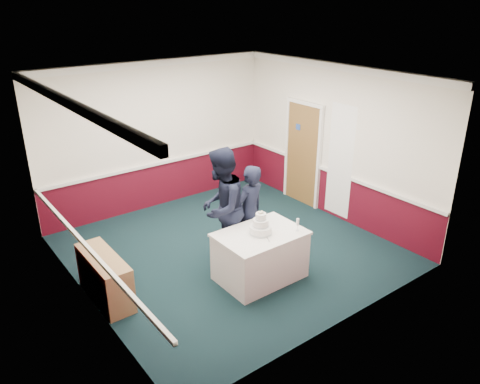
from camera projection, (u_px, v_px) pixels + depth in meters
ground at (230, 250)px, 8.21m from camera, size 5.00×5.00×0.00m
room_shell at (212, 133)px, 7.94m from camera, size 5.00×5.00×3.00m
sideboard at (105, 277)px, 6.78m from camera, size 0.41×1.20×0.70m
cake_table at (260, 255)px, 7.26m from camera, size 1.32×0.92×0.79m
wedding_cake at (261, 227)px, 7.06m from camera, size 0.35×0.35×0.36m
cake_knife at (268, 238)px, 6.94m from camera, size 0.10×0.21×0.00m
champagne_flute at (298, 223)px, 7.12m from camera, size 0.05×0.05×0.21m
person_man at (221, 208)px, 7.48m from camera, size 1.22×1.17×1.98m
person_woman at (249, 213)px, 7.67m from camera, size 0.66×0.50×1.65m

